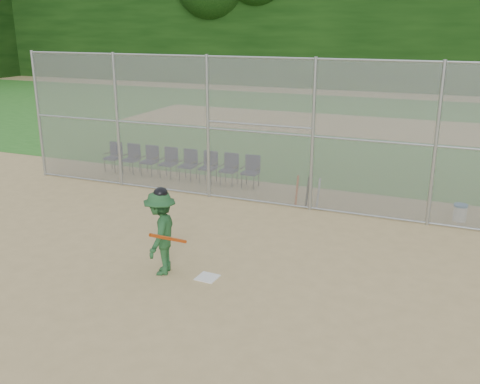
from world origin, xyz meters
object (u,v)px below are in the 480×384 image
at_px(home_plate, 207,277).
at_px(water_cooler, 460,213).
at_px(batter_at_plate, 161,232).
at_px(chair_0, 113,157).

xyz_separation_m(home_plate, water_cooler, (4.51, 5.33, 0.21)).
height_order(batter_at_plate, chair_0, batter_at_plate).
distance_m(batter_at_plate, chair_0, 8.28).
height_order(home_plate, chair_0, chair_0).
bearing_deg(chair_0, home_plate, -43.10).
bearing_deg(water_cooler, batter_at_plate, -134.99).
relative_size(batter_at_plate, water_cooler, 4.10).
relative_size(water_cooler, chair_0, 0.46).
bearing_deg(chair_0, water_cooler, -3.70).
xyz_separation_m(home_plate, batter_at_plate, (-0.94, -0.12, 0.86)).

